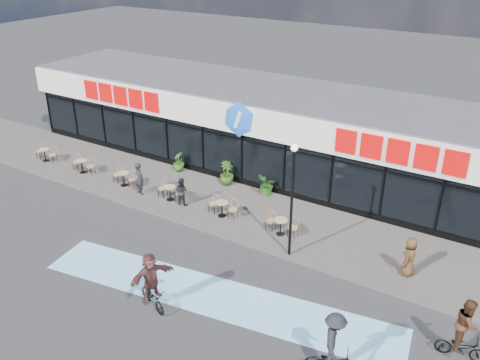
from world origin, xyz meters
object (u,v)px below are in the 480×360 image
(lamp_post, at_px, (292,192))
(potted_plant_right, at_px, (267,186))
(potted_plant_mid, at_px, (227,173))
(potted_plant_left, at_px, (179,162))
(cyclist_b, at_px, (465,333))
(patron_left, at_px, (140,178))
(cyclist_a, at_px, (333,348))
(bistro_set_0, at_px, (46,153))
(pedestrian_a, at_px, (410,257))
(patron_right, at_px, (181,191))

(lamp_post, bearing_deg, potted_plant_right, 128.91)
(potted_plant_mid, distance_m, potted_plant_right, 2.43)
(potted_plant_left, xyz_separation_m, potted_plant_mid, (3.24, -0.01, 0.10))
(lamp_post, bearing_deg, cyclist_b, -17.27)
(lamp_post, xyz_separation_m, patron_left, (-9.01, 0.96, -2.09))
(cyclist_a, bearing_deg, cyclist_b, 40.36)
(bistro_set_0, height_order, pedestrian_a, pedestrian_a)
(bistro_set_0, xyz_separation_m, potted_plant_mid, (10.82, 2.89, 0.19))
(lamp_post, bearing_deg, bistro_set_0, 175.50)
(bistro_set_0, bearing_deg, potted_plant_mid, 14.97)
(cyclist_b, bearing_deg, patron_right, 166.10)
(potted_plant_right, bearing_deg, patron_right, -135.65)
(lamp_post, height_order, cyclist_a, lamp_post)
(patron_left, xyz_separation_m, cyclist_a, (12.93, -5.93, 0.06))
(potted_plant_left, distance_m, potted_plant_right, 5.66)
(potted_plant_right, bearing_deg, potted_plant_mid, -180.00)
(potted_plant_right, bearing_deg, potted_plant_left, 179.90)
(patron_left, bearing_deg, patron_right, -155.43)
(bistro_set_0, relative_size, cyclist_a, 0.68)
(bistro_set_0, distance_m, patron_right, 10.13)
(patron_left, bearing_deg, potted_plant_left, -69.21)
(potted_plant_right, distance_m, patron_right, 4.36)
(potted_plant_right, distance_m, cyclist_b, 12.35)
(patron_left, bearing_deg, cyclist_b, -171.10)
(bistro_set_0, height_order, potted_plant_right, potted_plant_right)
(potted_plant_mid, distance_m, cyclist_b, 14.47)
(patron_right, height_order, cyclist_a, cyclist_a)
(potted_plant_mid, bearing_deg, lamp_post, -35.85)
(bistro_set_0, bearing_deg, pedestrian_a, -0.35)
(potted_plant_right, height_order, cyclist_a, cyclist_a)
(lamp_post, height_order, pedestrian_a, lamp_post)
(potted_plant_left, xyz_separation_m, potted_plant_right, (5.66, -0.01, -0.01))
(bistro_set_0, xyz_separation_m, potted_plant_right, (13.25, 2.89, 0.09))
(patron_right, xyz_separation_m, pedestrian_a, (11.08, 0.02, 0.10))
(patron_left, bearing_deg, potted_plant_right, -129.95)
(potted_plant_mid, bearing_deg, potted_plant_right, 0.00)
(patron_left, bearing_deg, potted_plant_mid, -114.50)
(pedestrian_a, bearing_deg, cyclist_b, 41.58)
(potted_plant_left, distance_m, potted_plant_mid, 3.24)
(potted_plant_mid, relative_size, patron_left, 0.75)
(bistro_set_0, xyz_separation_m, pedestrian_a, (21.21, -0.13, 0.36))
(lamp_post, relative_size, patron_left, 2.86)
(potted_plant_left, distance_m, cyclist_a, 15.90)
(potted_plant_left, relative_size, pedestrian_a, 0.68)
(patron_right, xyz_separation_m, cyclist_b, (13.66, -3.38, 0.17))
(bistro_set_0, xyz_separation_m, patron_right, (10.13, -0.15, 0.26))
(cyclist_b, bearing_deg, pedestrian_a, 127.15)
(lamp_post, bearing_deg, patron_right, 169.92)
(patron_right, relative_size, cyclist_a, 0.63)
(patron_left, distance_m, cyclist_a, 14.22)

